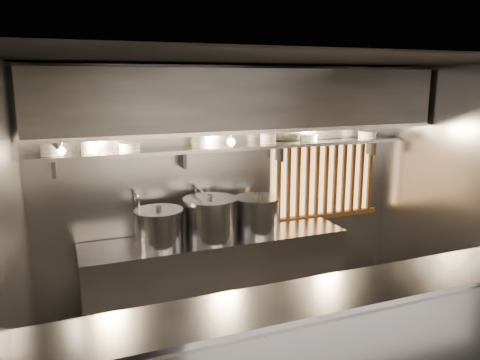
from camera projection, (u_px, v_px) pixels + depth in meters
floor at (285, 356)px, 4.55m from camera, size 4.50×4.50×0.00m
ceiling at (292, 60)px, 3.96m from camera, size 4.50×4.50×0.00m
wall_back at (230, 185)px, 5.62m from camera, size 4.50×0.00×4.50m
wall_left at (16, 252)px, 3.44m from camera, size 0.00×3.00×3.00m
wall_right at (472, 196)px, 5.08m from camera, size 0.00×3.00×3.00m
serving_counter at (344, 357)px, 3.56m from camera, size 4.50×0.56×1.13m
cooking_bench at (217, 274)px, 5.37m from camera, size 3.00×0.70×0.90m
bowl_shelf at (235, 147)px, 5.35m from camera, size 4.40×0.34×0.04m
exhaust_hood at (243, 100)px, 5.04m from camera, size 4.40×0.81×0.65m
wood_screen at (325, 179)px, 6.05m from camera, size 1.56×0.09×1.04m
faucet_left at (136, 204)px, 5.10m from camera, size 0.04×0.30×0.50m
faucet_right at (197, 198)px, 5.35m from camera, size 0.04×0.30×0.50m
heat_lamp at (58, 145)px, 4.20m from camera, size 0.25×0.35×0.20m
pendant_bulb at (231, 142)px, 5.19m from camera, size 0.09×0.09×0.19m
stock_pot_left at (159, 227)px, 4.97m from camera, size 0.59×0.59×0.43m
stock_pot_mid at (210, 218)px, 5.18m from camera, size 0.64×0.64×0.50m
stock_pot_right at (257, 214)px, 5.41m from camera, size 0.66×0.66×0.46m
bowl_stack_0 at (51, 147)px, 4.62m from camera, size 0.24×0.24×0.17m
bowl_stack_1 at (90, 145)px, 4.75m from camera, size 0.20×0.20×0.17m
bowl_stack_2 at (130, 147)px, 4.90m from camera, size 0.24×0.24×0.09m
bowl_stack_3 at (201, 140)px, 5.18m from camera, size 0.23×0.23×0.17m
bowl_stack_4 at (268, 138)px, 5.48m from camera, size 0.20×0.20×0.13m
bowl_stack_5 at (308, 138)px, 5.69m from camera, size 0.22×0.22×0.09m
bowl_stack_6 at (367, 135)px, 6.00m from camera, size 0.24×0.24×0.09m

